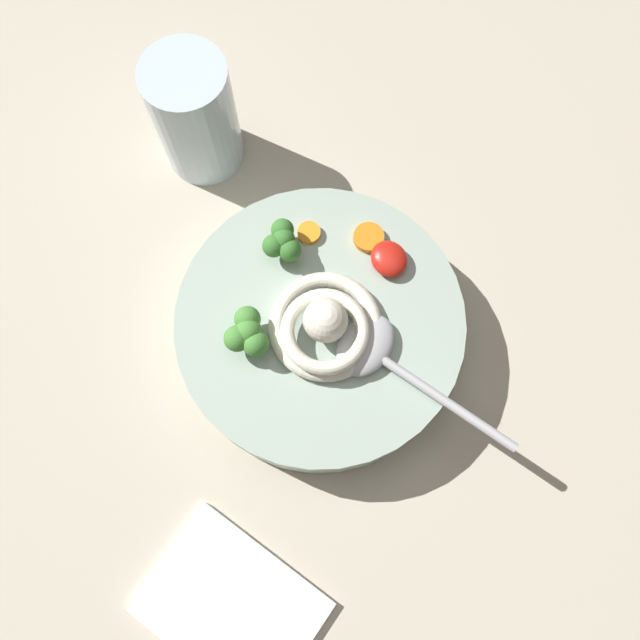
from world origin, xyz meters
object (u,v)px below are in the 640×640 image
(noodle_pile, at_px, (325,326))
(soup_bowl, at_px, (320,329))
(drinking_glass, at_px, (195,116))
(soup_spoon, at_px, (377,355))
(folded_napkin, at_px, (232,606))

(noodle_pile, bearing_deg, soup_bowl, 175.64)
(noodle_pile, bearing_deg, drinking_glass, -179.37)
(soup_bowl, height_order, drinking_glass, drinking_glass)
(soup_bowl, distance_m, soup_spoon, 0.07)
(noodle_pile, distance_m, soup_spoon, 0.05)
(noodle_pile, xyz_separation_m, folded_napkin, (0.16, -0.18, -0.07))
(noodle_pile, height_order, folded_napkin, noodle_pile)
(soup_spoon, relative_size, folded_napkin, 1.20)
(soup_spoon, bearing_deg, noodle_pile, -174.01)
(drinking_glass, relative_size, folded_napkin, 0.91)
(noodle_pile, bearing_deg, folded_napkin, -48.98)
(soup_bowl, xyz_separation_m, noodle_pile, (0.01, -0.00, 0.04))
(soup_spoon, distance_m, drinking_glass, 0.29)
(soup_bowl, relative_size, folded_napkin, 1.81)
(soup_spoon, height_order, drinking_glass, drinking_glass)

